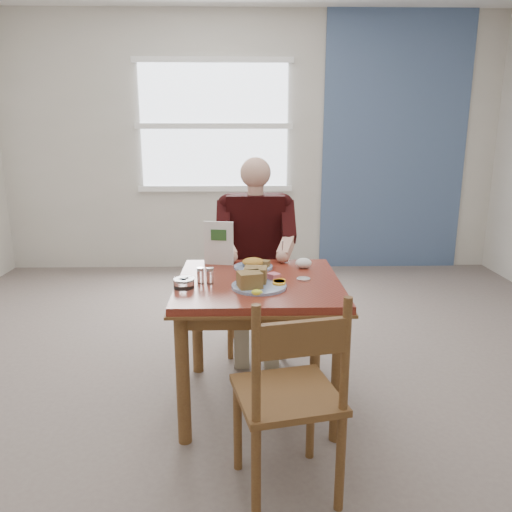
{
  "coord_description": "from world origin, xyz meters",
  "views": [
    {
      "loc": [
        -0.08,
        -2.66,
        1.57
      ],
      "look_at": [
        -0.01,
        0.0,
        0.89
      ],
      "focal_mm": 35.0,
      "sensor_mm": 36.0,
      "label": 1
    }
  ],
  "objects_px": {
    "chair_near": "(290,397)",
    "far_plate": "(254,264)",
    "near_plate": "(257,281)",
    "diner": "(256,242)",
    "table": "(259,299)",
    "chair_far": "(255,284)"
  },
  "relations": [
    {
      "from": "chair_near",
      "to": "chair_far",
      "type": "bearing_deg",
      "value": 93.96
    },
    {
      "from": "table",
      "to": "far_plate",
      "type": "relative_size",
      "value": 3.08
    },
    {
      "from": "chair_near",
      "to": "near_plate",
      "type": "height_order",
      "value": "chair_near"
    },
    {
      "from": "table",
      "to": "chair_far",
      "type": "relative_size",
      "value": 0.97
    },
    {
      "from": "far_plate",
      "to": "chair_far",
      "type": "bearing_deg",
      "value": 87.91
    },
    {
      "from": "near_plate",
      "to": "chair_near",
      "type": "bearing_deg",
      "value": -79.29
    },
    {
      "from": "table",
      "to": "chair_far",
      "type": "bearing_deg",
      "value": 90.0
    },
    {
      "from": "diner",
      "to": "far_plate",
      "type": "height_order",
      "value": "diner"
    },
    {
      "from": "table",
      "to": "diner",
      "type": "xyz_separation_m",
      "value": [
        0.0,
        0.71,
        0.17
      ]
    },
    {
      "from": "near_plate",
      "to": "far_plate",
      "type": "relative_size",
      "value": 1.09
    },
    {
      "from": "chair_far",
      "to": "far_plate",
      "type": "xyz_separation_m",
      "value": [
        -0.02,
        -0.55,
        0.3
      ]
    },
    {
      "from": "chair_near",
      "to": "far_plate",
      "type": "xyz_separation_m",
      "value": [
        -0.13,
        1.04,
        0.3
      ]
    },
    {
      "from": "far_plate",
      "to": "near_plate",
      "type": "bearing_deg",
      "value": -89.19
    },
    {
      "from": "near_plate",
      "to": "far_plate",
      "type": "xyz_separation_m",
      "value": [
        -0.01,
        0.38,
        -0.01
      ]
    },
    {
      "from": "diner",
      "to": "near_plate",
      "type": "distance_m",
      "value": 0.84
    },
    {
      "from": "chair_near",
      "to": "diner",
      "type": "xyz_separation_m",
      "value": [
        -0.11,
        1.5,
        0.33
      ]
    },
    {
      "from": "near_plate",
      "to": "far_plate",
      "type": "bearing_deg",
      "value": 90.81
    },
    {
      "from": "table",
      "to": "chair_near",
      "type": "xyz_separation_m",
      "value": [
        0.11,
        -0.79,
        -0.16
      ]
    },
    {
      "from": "diner",
      "to": "far_plate",
      "type": "relative_size",
      "value": 4.64
    },
    {
      "from": "diner",
      "to": "far_plate",
      "type": "distance_m",
      "value": 0.46
    },
    {
      "from": "far_plate",
      "to": "table",
      "type": "bearing_deg",
      "value": -85.39
    },
    {
      "from": "diner",
      "to": "near_plate",
      "type": "relative_size",
      "value": 4.25
    }
  ]
}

